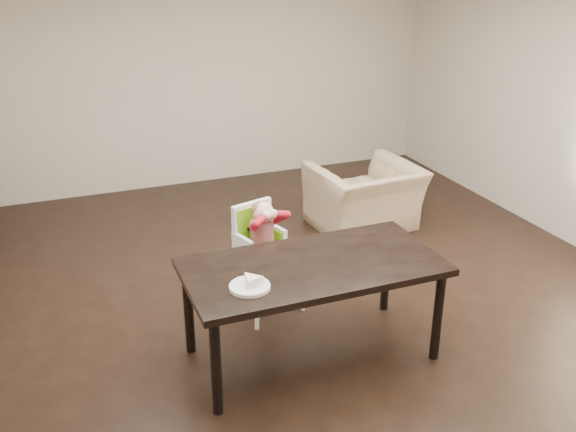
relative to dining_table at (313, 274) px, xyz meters
name	(u,v)px	position (x,y,z in m)	size (l,w,h in m)	color
ground	(310,316)	(0.20, 0.48, -0.67)	(7.00, 7.00, 0.00)	black
room_walls	(314,90)	(0.20, 0.48, 1.18)	(6.02, 7.02, 2.71)	#C0B29F
dining_table	(313,274)	(0.00, 0.00, 0.00)	(1.80, 0.90, 0.75)	black
high_chair	(261,233)	(-0.12, 0.77, 0.00)	(0.49, 0.49, 0.95)	white
plate	(251,284)	(-0.51, -0.17, 0.11)	(0.30, 0.30, 0.08)	white
armchair	(365,187)	(1.44, 1.92, -0.21)	(1.05, 0.68, 0.92)	tan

